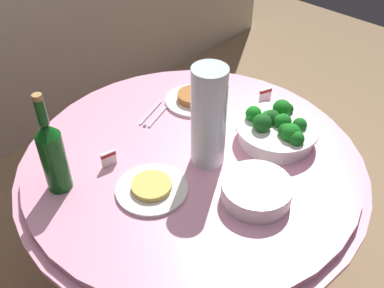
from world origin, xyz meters
The scene contains 11 objects.
ground_plane centered at (0.00, 0.00, 0.00)m, with size 6.00×6.00×0.00m, color #9E7F5B.
buffet_table centered at (0.00, 0.00, 0.38)m, with size 1.16×1.16×0.74m.
broccoli_bowl centered at (0.26, -0.15, 0.79)m, with size 0.28×0.28×0.12m.
plate_stack centered at (-0.01, -0.27, 0.77)m, with size 0.21×0.21×0.06m.
wine_bottle centered at (-0.38, 0.20, 0.87)m, with size 0.07×0.07×0.34m.
decorative_fruit_vase centered at (0.02, -0.05, 0.90)m, with size 0.11×0.11×0.34m.
serving_tongs centered at (0.07, 0.25, 0.74)m, with size 0.17×0.09×0.01m.
food_plate_noodles centered at (-0.20, -0.02, 0.75)m, with size 0.22×0.22×0.03m.
food_plate_peanuts centered at (0.23, 0.21, 0.75)m, with size 0.22×0.22×0.04m.
label_placard_front centered at (-0.22, 0.16, 0.77)m, with size 0.05×0.02×0.05m.
label_placard_mid centered at (0.42, 0.01, 0.77)m, with size 0.05×0.03×0.05m.
Camera 1 is at (-0.80, -0.75, 1.71)m, focal length 41.49 mm.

